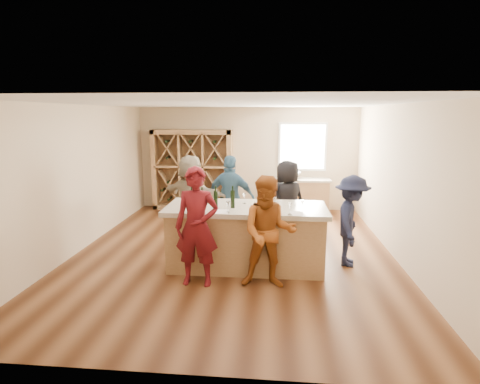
# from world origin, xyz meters

# --- Properties ---
(floor) EXTENTS (6.00, 7.00, 0.10)m
(floor) POSITION_xyz_m (0.00, 0.00, -0.05)
(floor) COLOR brown
(floor) RESTS_ON ground
(ceiling) EXTENTS (6.00, 7.00, 0.10)m
(ceiling) POSITION_xyz_m (0.00, 0.00, 2.85)
(ceiling) COLOR white
(ceiling) RESTS_ON ground
(wall_back) EXTENTS (6.00, 0.10, 2.80)m
(wall_back) POSITION_xyz_m (0.00, 3.55, 1.40)
(wall_back) COLOR beige
(wall_back) RESTS_ON ground
(wall_front) EXTENTS (6.00, 0.10, 2.80)m
(wall_front) POSITION_xyz_m (0.00, -3.55, 1.40)
(wall_front) COLOR beige
(wall_front) RESTS_ON ground
(wall_left) EXTENTS (0.10, 7.00, 2.80)m
(wall_left) POSITION_xyz_m (-3.05, 0.00, 1.40)
(wall_left) COLOR beige
(wall_left) RESTS_ON ground
(wall_right) EXTENTS (0.10, 7.00, 2.80)m
(wall_right) POSITION_xyz_m (3.05, 0.00, 1.40)
(wall_right) COLOR beige
(wall_right) RESTS_ON ground
(window_frame) EXTENTS (1.30, 0.06, 1.30)m
(window_frame) POSITION_xyz_m (1.50, 3.47, 1.75)
(window_frame) COLOR white
(window_frame) RESTS_ON wall_back
(window_pane) EXTENTS (1.18, 0.01, 1.18)m
(window_pane) POSITION_xyz_m (1.50, 3.44, 1.75)
(window_pane) COLOR white
(window_pane) RESTS_ON wall_back
(wine_rack) EXTENTS (2.20, 0.45, 2.20)m
(wine_rack) POSITION_xyz_m (-1.50, 3.27, 1.10)
(wine_rack) COLOR #9C754A
(wine_rack) RESTS_ON floor
(back_counter_base) EXTENTS (1.60, 0.58, 0.86)m
(back_counter_base) POSITION_xyz_m (1.40, 3.20, 0.43)
(back_counter_base) COLOR #9C754A
(back_counter_base) RESTS_ON floor
(back_counter_top) EXTENTS (1.70, 0.62, 0.06)m
(back_counter_top) POSITION_xyz_m (1.40, 3.20, 0.89)
(back_counter_top) COLOR #BAAF98
(back_counter_top) RESTS_ON back_counter_base
(sink) EXTENTS (0.54, 0.54, 0.19)m
(sink) POSITION_xyz_m (1.20, 3.20, 1.01)
(sink) COLOR silver
(sink) RESTS_ON back_counter_top
(faucet) EXTENTS (0.02, 0.02, 0.30)m
(faucet) POSITION_xyz_m (1.20, 3.38, 1.07)
(faucet) COLOR silver
(faucet) RESTS_ON back_counter_top
(tasting_counter_base) EXTENTS (2.60, 1.00, 1.00)m
(tasting_counter_base) POSITION_xyz_m (0.28, -0.64, 0.50)
(tasting_counter_base) COLOR #9C754A
(tasting_counter_base) RESTS_ON floor
(tasting_counter_top) EXTENTS (2.72, 1.12, 0.08)m
(tasting_counter_top) POSITION_xyz_m (0.28, -0.64, 1.04)
(tasting_counter_top) COLOR #BAAF98
(tasting_counter_top) RESTS_ON tasting_counter_base
(wine_bottle_a) EXTENTS (0.08, 0.08, 0.29)m
(wine_bottle_a) POSITION_xyz_m (-0.62, -0.79, 1.22)
(wine_bottle_a) COLOR black
(wine_bottle_a) RESTS_ON tasting_counter_top
(wine_bottle_b) EXTENTS (0.09, 0.09, 0.29)m
(wine_bottle_b) POSITION_xyz_m (-0.42, -0.92, 1.22)
(wine_bottle_b) COLOR black
(wine_bottle_b) RESTS_ON tasting_counter_top
(wine_bottle_c) EXTENTS (0.08, 0.08, 0.29)m
(wine_bottle_c) POSITION_xyz_m (-0.22, -0.76, 1.22)
(wine_bottle_c) COLOR black
(wine_bottle_c) RESTS_ON tasting_counter_top
(wine_bottle_e) EXTENTS (0.09, 0.09, 0.30)m
(wine_bottle_e) POSITION_xyz_m (0.07, -0.77, 1.23)
(wine_bottle_e) COLOR black
(wine_bottle_e) RESTS_ON tasting_counter_top
(wine_glass_a) EXTENTS (0.09, 0.09, 0.18)m
(wine_glass_a) POSITION_xyz_m (0.02, -1.06, 1.17)
(wine_glass_a) COLOR white
(wine_glass_a) RESTS_ON tasting_counter_top
(wine_glass_b) EXTENTS (0.09, 0.09, 0.18)m
(wine_glass_b) POSITION_xyz_m (0.47, -1.09, 1.17)
(wine_glass_b) COLOR white
(wine_glass_b) RESTS_ON tasting_counter_top
(wine_glass_c) EXTENTS (0.08, 0.08, 0.18)m
(wine_glass_c) POSITION_xyz_m (1.00, -1.13, 1.17)
(wine_glass_c) COLOR white
(wine_glass_c) RESTS_ON tasting_counter_top
(wine_glass_d) EXTENTS (0.09, 0.09, 0.19)m
(wine_glass_d) POSITION_xyz_m (0.76, -0.75, 1.18)
(wine_glass_d) COLOR white
(wine_glass_d) RESTS_ON tasting_counter_top
(wine_glass_e) EXTENTS (0.08, 0.08, 0.18)m
(wine_glass_e) POSITION_xyz_m (1.21, -0.88, 1.17)
(wine_glass_e) COLOR white
(wine_glass_e) RESTS_ON tasting_counter_top
(tasting_menu_a) EXTENTS (0.21, 0.28, 0.00)m
(tasting_menu_a) POSITION_xyz_m (-0.08, -1.03, 1.08)
(tasting_menu_a) COLOR white
(tasting_menu_a) RESTS_ON tasting_counter_top
(tasting_menu_b) EXTENTS (0.29, 0.36, 0.00)m
(tasting_menu_b) POSITION_xyz_m (0.59, -1.03, 1.08)
(tasting_menu_b) COLOR white
(tasting_menu_b) RESTS_ON tasting_counter_top
(tasting_menu_c) EXTENTS (0.25, 0.31, 0.00)m
(tasting_menu_c) POSITION_xyz_m (1.12, -1.04, 1.08)
(tasting_menu_c) COLOR white
(tasting_menu_c) RESTS_ON tasting_counter_top
(person_near_left) EXTENTS (0.69, 0.51, 1.85)m
(person_near_left) POSITION_xyz_m (-0.42, -1.40, 0.93)
(person_near_left) COLOR #590F14
(person_near_left) RESTS_ON floor
(person_near_right) EXTENTS (0.85, 0.48, 1.73)m
(person_near_right) POSITION_xyz_m (0.68, -1.40, 0.87)
(person_near_right) COLOR #994C19
(person_near_right) RESTS_ON floor
(person_server) EXTENTS (0.69, 1.11, 1.60)m
(person_server) POSITION_xyz_m (2.09, -0.41, 0.80)
(person_server) COLOR #191E38
(person_server) RESTS_ON floor
(person_far_mid) EXTENTS (1.14, 0.75, 1.80)m
(person_far_mid) POSITION_xyz_m (-0.14, 0.70, 0.90)
(person_far_mid) COLOR #335972
(person_far_mid) RESTS_ON floor
(person_far_right) EXTENTS (0.99, 0.90, 1.70)m
(person_far_right) POSITION_xyz_m (1.02, 0.77, 0.85)
(person_far_right) COLOR black
(person_far_right) RESTS_ON floor
(person_far_left) EXTENTS (1.75, 1.31, 1.79)m
(person_far_left) POSITION_xyz_m (-1.00, 0.81, 0.90)
(person_far_left) COLOR gray
(person_far_left) RESTS_ON floor
(wine_glass_f) EXTENTS (0.07, 0.07, 0.18)m
(wine_glass_f) POSITION_xyz_m (0.23, -0.44, 1.17)
(wine_glass_f) COLOR white
(wine_glass_f) RESTS_ON tasting_counter_top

